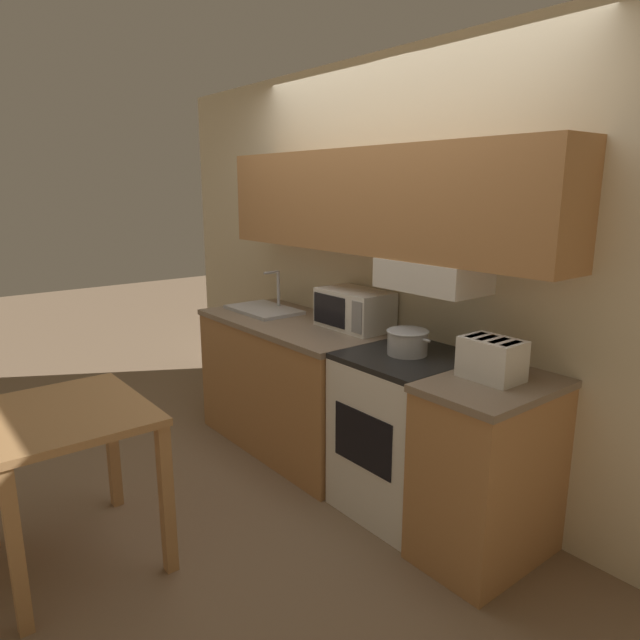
# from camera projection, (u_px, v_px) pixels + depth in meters

# --- Properties ---
(ground_plane) EXTENTS (16.00, 16.00, 0.00)m
(ground_plane) POSITION_uv_depth(u_px,v_px,m) (384.00, 458.00, 3.82)
(ground_plane) COLOR #7F664C
(wall_back) EXTENTS (4.92, 0.38, 2.55)m
(wall_back) POSITION_uv_depth(u_px,v_px,m) (385.00, 241.00, 3.44)
(wall_back) COLOR beige
(wall_back) RESTS_ON ground_plane
(lower_counter_main) EXTENTS (1.45, 0.70, 0.90)m
(lower_counter_main) POSITION_uv_depth(u_px,v_px,m) (295.00, 384.00, 3.93)
(lower_counter_main) COLOR #B27A47
(lower_counter_main) RESTS_ON ground_plane
(lower_counter_right_stub) EXTENTS (0.48, 0.70, 0.90)m
(lower_counter_right_stub) POSITION_uv_depth(u_px,v_px,m) (488.00, 471.00, 2.73)
(lower_counter_right_stub) COLOR #B27A47
(lower_counter_right_stub) RESTS_ON ground_plane
(stove_range) EXTENTS (0.61, 0.66, 0.90)m
(stove_range) POSITION_uv_depth(u_px,v_px,m) (406.00, 432.00, 3.15)
(stove_range) COLOR white
(stove_range) RESTS_ON ground_plane
(cooking_pot) EXTENTS (0.31, 0.23, 0.13)m
(cooking_pot) POSITION_uv_depth(u_px,v_px,m) (408.00, 341.00, 3.04)
(cooking_pot) COLOR #B7BABF
(cooking_pot) RESTS_ON stove_range
(microwave) EXTENTS (0.48, 0.29, 0.25)m
(microwave) POSITION_uv_depth(u_px,v_px,m) (354.00, 309.00, 3.59)
(microwave) COLOR white
(microwave) RESTS_ON lower_counter_main
(toaster) EXTENTS (0.28, 0.19, 0.19)m
(toaster) POSITION_uv_depth(u_px,v_px,m) (492.00, 359.00, 2.65)
(toaster) COLOR white
(toaster) RESTS_ON lower_counter_right_stub
(sink_basin) EXTENTS (0.55, 0.35, 0.29)m
(sink_basin) POSITION_uv_depth(u_px,v_px,m) (264.00, 309.00, 4.11)
(sink_basin) COLOR #B7BABF
(sink_basin) RESTS_ON lower_counter_main
(dining_table) EXTENTS (0.81, 0.71, 0.77)m
(dining_table) POSITION_uv_depth(u_px,v_px,m) (67.00, 437.00, 2.65)
(dining_table) COLOR #B27F4C
(dining_table) RESTS_ON ground_plane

